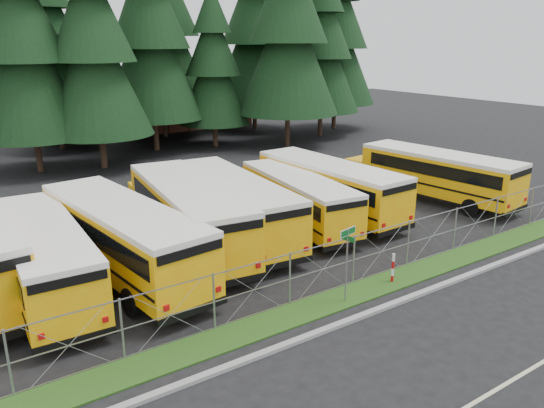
{
  "coord_description": "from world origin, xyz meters",
  "views": [
    {
      "loc": [
        -14.02,
        -14.62,
        9.03
      ],
      "look_at": [
        -1.36,
        4.0,
        2.0
      ],
      "focal_mm": 35.0,
      "sensor_mm": 36.0,
      "label": 1
    }
  ],
  "objects_px": {
    "striped_bollard": "(393,268)",
    "bus_1": "(43,258)",
    "bus_2": "(119,239)",
    "bus_3": "(186,216)",
    "bus_east": "(432,176)",
    "street_sign": "(347,249)",
    "bus_5": "(294,200)",
    "bus_4": "(230,207)",
    "bus_6": "(325,188)"
  },
  "relations": [
    {
      "from": "striped_bollard",
      "to": "bus_1",
      "type": "bearing_deg",
      "value": 149.51
    },
    {
      "from": "bus_1",
      "to": "striped_bollard",
      "type": "relative_size",
      "value": 8.81
    },
    {
      "from": "bus_2",
      "to": "bus_3",
      "type": "height_order",
      "value": "bus_3"
    },
    {
      "from": "bus_1",
      "to": "bus_3",
      "type": "height_order",
      "value": "bus_3"
    },
    {
      "from": "bus_east",
      "to": "street_sign",
      "type": "bearing_deg",
      "value": -158.88
    },
    {
      "from": "bus_1",
      "to": "bus_5",
      "type": "relative_size",
      "value": 1.06
    },
    {
      "from": "bus_4",
      "to": "street_sign",
      "type": "distance_m",
      "value": 8.1
    },
    {
      "from": "bus_1",
      "to": "bus_6",
      "type": "bearing_deg",
      "value": 8.02
    },
    {
      "from": "bus_6",
      "to": "street_sign",
      "type": "distance_m",
      "value": 10.07
    },
    {
      "from": "bus_4",
      "to": "bus_east",
      "type": "relative_size",
      "value": 1.03
    },
    {
      "from": "bus_1",
      "to": "bus_east",
      "type": "distance_m",
      "value": 21.35
    },
    {
      "from": "bus_2",
      "to": "bus_6",
      "type": "bearing_deg",
      "value": 0.51
    },
    {
      "from": "bus_6",
      "to": "bus_east",
      "type": "distance_m",
      "value": 7.04
    },
    {
      "from": "bus_5",
      "to": "street_sign",
      "type": "distance_m",
      "value": 8.5
    },
    {
      "from": "bus_1",
      "to": "striped_bollard",
      "type": "xyz_separation_m",
      "value": [
        11.24,
        -6.62,
        -0.79
      ]
    },
    {
      "from": "bus_2",
      "to": "bus_4",
      "type": "xyz_separation_m",
      "value": [
        5.76,
        1.32,
        -0.03
      ]
    },
    {
      "from": "bus_5",
      "to": "bus_6",
      "type": "relative_size",
      "value": 0.91
    },
    {
      "from": "bus_east",
      "to": "striped_bollard",
      "type": "xyz_separation_m",
      "value": [
        -10.12,
        -6.58,
        -0.83
      ]
    },
    {
      "from": "bus_east",
      "to": "bus_5",
      "type": "bearing_deg",
      "value": 167.05
    },
    {
      "from": "bus_1",
      "to": "bus_4",
      "type": "distance_m",
      "value": 8.68
    },
    {
      "from": "bus_2",
      "to": "bus_4",
      "type": "relative_size",
      "value": 1.02
    },
    {
      "from": "striped_bollard",
      "to": "bus_east",
      "type": "bearing_deg",
      "value": 33.04
    },
    {
      "from": "bus_1",
      "to": "bus_4",
      "type": "bearing_deg",
      "value": 10.98
    },
    {
      "from": "bus_4",
      "to": "bus_6",
      "type": "height_order",
      "value": "bus_4"
    },
    {
      "from": "bus_6",
      "to": "street_sign",
      "type": "bearing_deg",
      "value": -127.44
    },
    {
      "from": "bus_east",
      "to": "street_sign",
      "type": "distance_m",
      "value": 14.38
    },
    {
      "from": "street_sign",
      "to": "bus_5",
      "type": "bearing_deg",
      "value": 65.93
    },
    {
      "from": "bus_3",
      "to": "bus_east",
      "type": "xyz_separation_m",
      "value": [
        15.12,
        -1.17,
        -0.09
      ]
    },
    {
      "from": "bus_2",
      "to": "bus_4",
      "type": "bearing_deg",
      "value": 6.31
    },
    {
      "from": "bus_6",
      "to": "bus_east",
      "type": "height_order",
      "value": "bus_6"
    },
    {
      "from": "bus_1",
      "to": "bus_2",
      "type": "bearing_deg",
      "value": 1.9
    },
    {
      "from": "bus_5",
      "to": "street_sign",
      "type": "relative_size",
      "value": 3.54
    },
    {
      "from": "street_sign",
      "to": "striped_bollard",
      "type": "height_order",
      "value": "street_sign"
    },
    {
      "from": "bus_1",
      "to": "bus_2",
      "type": "relative_size",
      "value": 0.92
    },
    {
      "from": "bus_3",
      "to": "bus_5",
      "type": "distance_m",
      "value": 5.89
    },
    {
      "from": "bus_east",
      "to": "striped_bollard",
      "type": "relative_size",
      "value": 9.11
    },
    {
      "from": "bus_1",
      "to": "bus_5",
      "type": "height_order",
      "value": "bus_1"
    },
    {
      "from": "striped_bollard",
      "to": "bus_3",
      "type": "bearing_deg",
      "value": 122.86
    },
    {
      "from": "striped_bollard",
      "to": "bus_6",
      "type": "bearing_deg",
      "value": 68.1
    },
    {
      "from": "bus_3",
      "to": "bus_2",
      "type": "bearing_deg",
      "value": -154.16
    },
    {
      "from": "street_sign",
      "to": "striped_bollard",
      "type": "relative_size",
      "value": 2.34
    },
    {
      "from": "street_sign",
      "to": "bus_6",
      "type": "bearing_deg",
      "value": 54.74
    },
    {
      "from": "bus_2",
      "to": "bus_5",
      "type": "height_order",
      "value": "bus_2"
    },
    {
      "from": "bus_3",
      "to": "bus_6",
      "type": "bearing_deg",
      "value": 9.21
    },
    {
      "from": "bus_1",
      "to": "bus_3",
      "type": "bearing_deg",
      "value": 12.67
    },
    {
      "from": "bus_4",
      "to": "bus_2",
      "type": "bearing_deg",
      "value": -161.85
    },
    {
      "from": "striped_bollard",
      "to": "bus_2",
      "type": "bearing_deg",
      "value": 141.94
    },
    {
      "from": "bus_4",
      "to": "bus_5",
      "type": "distance_m",
      "value": 3.56
    },
    {
      "from": "bus_1",
      "to": "bus_6",
      "type": "distance_m",
      "value": 14.54
    },
    {
      "from": "bus_3",
      "to": "street_sign",
      "type": "xyz_separation_m",
      "value": [
        2.43,
        -7.92,
        0.51
      ]
    }
  ]
}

